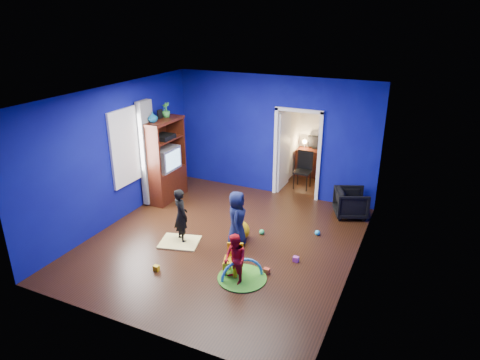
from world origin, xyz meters
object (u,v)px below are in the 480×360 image
at_px(kid_chair, 232,261).
at_px(child_black, 181,216).
at_px(child_navy, 237,219).
at_px(play_mat, 242,278).
at_px(study_desk, 313,163).
at_px(hopper_ball, 240,230).
at_px(tv_armoire, 164,160).
at_px(toddler_red, 235,259).
at_px(vase, 153,117).
at_px(crt_tv, 165,159).
at_px(armchair, 351,203).
at_px(folding_chair, 303,171).

bearing_deg(kid_chair, child_black, 136.13).
distance_m(child_navy, play_mat, 1.24).
xyz_separation_m(child_black, study_desk, (1.36, 4.57, -0.18)).
height_order(hopper_ball, play_mat, hopper_ball).
xyz_separation_m(hopper_ball, kid_chair, (0.39, -1.16, 0.06)).
height_order(child_black, study_desk, child_black).
xyz_separation_m(tv_armoire, play_mat, (3.09, -2.30, -0.97)).
height_order(toddler_red, tv_armoire, tv_armoire).
xyz_separation_m(vase, crt_tv, (0.04, 0.30, -1.05)).
distance_m(crt_tv, study_desk, 4.11).
bearing_deg(kid_chair, tv_armoire, 122.22).
bearing_deg(child_black, kid_chair, -170.74).
xyz_separation_m(armchair, child_black, (-2.81, -2.51, 0.24)).
relative_size(child_black, play_mat, 1.31).
relative_size(toddler_red, kid_chair, 1.78).
relative_size(crt_tv, kid_chair, 1.40).
bearing_deg(study_desk, kid_chair, -89.42).
bearing_deg(hopper_ball, kid_chair, -71.52).
bearing_deg(study_desk, hopper_ball, -94.74).
relative_size(armchair, vase, 3.02).
relative_size(hopper_ball, play_mat, 0.46).
relative_size(vase, folding_chair, 0.25).
height_order(armchair, toddler_red, toddler_red).
distance_m(child_navy, crt_tv, 2.86).
bearing_deg(crt_tv, vase, -97.59).
bearing_deg(child_navy, tv_armoire, 43.73).
height_order(play_mat, folding_chair, folding_chair).
height_order(vase, play_mat, vase).
height_order(hopper_ball, folding_chair, folding_chair).
bearing_deg(kid_chair, hopper_ball, 88.64).
distance_m(toddler_red, play_mat, 0.46).
height_order(crt_tv, folding_chair, crt_tv).
bearing_deg(study_desk, vase, -130.84).
bearing_deg(armchair, crt_tv, 79.27).
bearing_deg(toddler_red, folding_chair, 126.02).
xyz_separation_m(toddler_red, vase, (-3.02, 2.14, 1.63)).
relative_size(armchair, crt_tv, 0.98).
height_order(child_black, tv_armoire, tv_armoire).
bearing_deg(child_black, hopper_ball, -119.12).
distance_m(vase, study_desk, 4.63).
bearing_deg(armchair, child_navy, 119.30).
bearing_deg(study_desk, tv_armoire, -133.59).
height_order(vase, crt_tv, vase).
relative_size(child_navy, toddler_red, 1.27).
bearing_deg(toddler_red, child_black, -174.58).
distance_m(vase, hopper_ball, 3.21).
bearing_deg(folding_chair, toddler_red, -87.38).
bearing_deg(study_desk, folding_chair, -90.00).
bearing_deg(toddler_red, vase, 178.11).
bearing_deg(vase, study_desk, 49.16).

